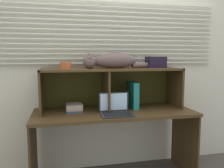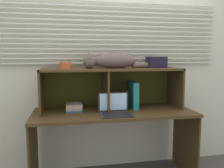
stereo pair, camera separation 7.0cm
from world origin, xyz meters
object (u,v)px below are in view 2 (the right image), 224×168
Objects in this scene: small_basket at (65,65)px; book_stack at (74,107)px; storage_box at (156,62)px; laptop at (115,110)px; cat at (112,61)px; binder_upright at (133,95)px.

book_stack is at bearing -1.58° from small_basket.
storage_box is at bearing 0.14° from book_stack.
book_stack is (-0.38, 0.23, -0.00)m from laptop.
laptop is at bearing -93.26° from cat.
book_stack is at bearing -179.69° from cat.
book_stack is 0.43m from small_basket.
laptop is at bearing -30.54° from book_stack.
laptop is 0.71m from storage_box.
cat is 0.43m from binder_upright.
laptop is 0.35m from binder_upright.
cat is 6.66× the size of small_basket.
binder_upright is 1.44× the size of storage_box.
cat is at bearing 0.00° from small_basket.
book_stack is 1.10× the size of storage_box.
binder_upright is (0.23, 0.00, -0.36)m from cat.
storage_box is (0.49, 0.00, -0.02)m from cat.
storage_box is at bearing 24.55° from laptop.
book_stack is 0.99m from storage_box.
small_basket is at bearing 180.00° from binder_upright.
binder_upright is (0.24, 0.23, 0.10)m from laptop.
small_basket is (-0.08, 0.00, 0.43)m from book_stack.
storage_box is at bearing 0.00° from binder_upright.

